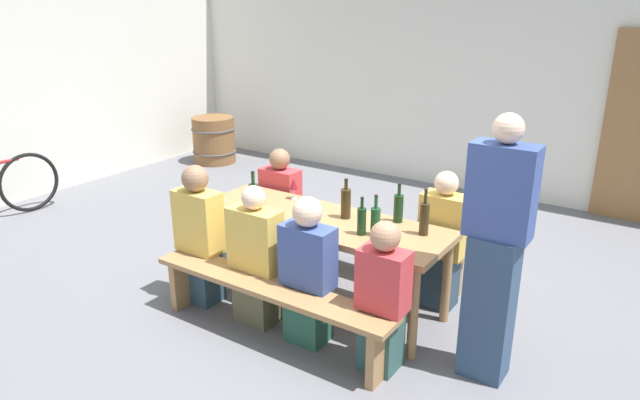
{
  "coord_description": "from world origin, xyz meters",
  "views": [
    {
      "loc": [
        2.35,
        -3.51,
        2.39
      ],
      "look_at": [
        0.0,
        0.0,
        0.9
      ],
      "focal_mm": 32.19,
      "sensor_mm": 36.0,
      "label": 1
    }
  ],
  "objects_px": {
    "bench_near": "(269,296)",
    "wine_bottle_3": "(375,221)",
    "wine_bottle_4": "(398,208)",
    "seated_guest_near_2": "(308,274)",
    "bench_far": "(360,237)",
    "wine_bottle_0": "(424,218)",
    "tasting_table": "(320,228)",
    "seated_guest_near_0": "(200,238)",
    "wine_bottle_5": "(362,221)",
    "wine_glass_0": "(294,185)",
    "standing_host": "(494,257)",
    "seated_guest_far_1": "(442,244)",
    "wine_bottle_2": "(254,196)",
    "wine_bottle_1": "(346,203)",
    "wine_glass_1": "(257,190)",
    "seated_guest_far_0": "(281,208)",
    "seated_guest_near_3": "(383,300)",
    "wine_barrel": "(214,140)"
  },
  "relations": [
    {
      "from": "tasting_table",
      "to": "wine_bottle_4",
      "type": "distance_m",
      "value": 0.64
    },
    {
      "from": "wine_bottle_4",
      "to": "seated_guest_near_2",
      "type": "bearing_deg",
      "value": -111.96
    },
    {
      "from": "tasting_table",
      "to": "wine_bottle_1",
      "type": "distance_m",
      "value": 0.29
    },
    {
      "from": "wine_bottle_5",
      "to": "seated_guest_far_1",
      "type": "xyz_separation_m",
      "value": [
        0.39,
        0.62,
        -0.32
      ]
    },
    {
      "from": "wine_glass_1",
      "to": "seated_guest_far_1",
      "type": "relative_size",
      "value": 0.14
    },
    {
      "from": "wine_bottle_3",
      "to": "wine_bottle_4",
      "type": "xyz_separation_m",
      "value": [
        0.02,
        0.33,
        0.0
      ]
    },
    {
      "from": "wine_glass_1",
      "to": "seated_guest_far_0",
      "type": "height_order",
      "value": "seated_guest_far_0"
    },
    {
      "from": "wine_bottle_3",
      "to": "seated_guest_near_2",
      "type": "bearing_deg",
      "value": -123.41
    },
    {
      "from": "wine_bottle_3",
      "to": "wine_barrel",
      "type": "relative_size",
      "value": 0.45
    },
    {
      "from": "tasting_table",
      "to": "wine_bottle_5",
      "type": "distance_m",
      "value": 0.49
    },
    {
      "from": "wine_bottle_2",
      "to": "seated_guest_far_1",
      "type": "distance_m",
      "value": 1.57
    },
    {
      "from": "wine_bottle_0",
      "to": "wine_bottle_2",
      "type": "height_order",
      "value": "wine_bottle_0"
    },
    {
      "from": "bench_near",
      "to": "seated_guest_near_0",
      "type": "relative_size",
      "value": 1.71
    },
    {
      "from": "wine_bottle_0",
      "to": "wine_glass_1",
      "type": "relative_size",
      "value": 2.14
    },
    {
      "from": "seated_guest_near_0",
      "to": "seated_guest_far_0",
      "type": "xyz_separation_m",
      "value": [
        0.05,
        1.01,
        -0.04
      ]
    },
    {
      "from": "wine_bottle_4",
      "to": "seated_guest_near_2",
      "type": "xyz_separation_m",
      "value": [
        -0.31,
        -0.78,
        -0.34
      ]
    },
    {
      "from": "bench_far",
      "to": "wine_bottle_2",
      "type": "xyz_separation_m",
      "value": [
        -0.56,
        -0.8,
        0.51
      ]
    },
    {
      "from": "wine_bottle_4",
      "to": "seated_guest_near_2",
      "type": "distance_m",
      "value": 0.9
    },
    {
      "from": "bench_near",
      "to": "seated_guest_far_0",
      "type": "bearing_deg",
      "value": 124.06
    },
    {
      "from": "bench_far",
      "to": "wine_bottle_1",
      "type": "height_order",
      "value": "wine_bottle_1"
    },
    {
      "from": "wine_bottle_2",
      "to": "wine_bottle_5",
      "type": "bearing_deg",
      "value": 1.8
    },
    {
      "from": "wine_bottle_3",
      "to": "wine_bottle_2",
      "type": "bearing_deg",
      "value": -175.98
    },
    {
      "from": "tasting_table",
      "to": "wine_glass_0",
      "type": "xyz_separation_m",
      "value": [
        -0.45,
        0.26,
        0.21
      ]
    },
    {
      "from": "tasting_table",
      "to": "bench_near",
      "type": "bearing_deg",
      "value": -90.0
    },
    {
      "from": "wine_glass_0",
      "to": "standing_host",
      "type": "distance_m",
      "value": 1.94
    },
    {
      "from": "tasting_table",
      "to": "wine_barrel",
      "type": "height_order",
      "value": "tasting_table"
    },
    {
      "from": "bench_near",
      "to": "wine_bottle_2",
      "type": "xyz_separation_m",
      "value": [
        -0.56,
        0.52,
        0.51
      ]
    },
    {
      "from": "wine_bottle_1",
      "to": "wine_bottle_4",
      "type": "xyz_separation_m",
      "value": [
        0.38,
        0.15,
        -0.01
      ]
    },
    {
      "from": "wine_glass_0",
      "to": "wine_glass_1",
      "type": "distance_m",
      "value": 0.33
    },
    {
      "from": "bench_far",
      "to": "wine_bottle_2",
      "type": "bearing_deg",
      "value": -124.97
    },
    {
      "from": "tasting_table",
      "to": "seated_guest_near_2",
      "type": "xyz_separation_m",
      "value": [
        0.24,
        -0.51,
        -0.14
      ]
    },
    {
      "from": "wine_bottle_4",
      "to": "seated_guest_near_2",
      "type": "relative_size",
      "value": 0.28
    },
    {
      "from": "bench_far",
      "to": "wine_bottle_1",
      "type": "distance_m",
      "value": 0.77
    },
    {
      "from": "bench_near",
      "to": "standing_host",
      "type": "distance_m",
      "value": 1.6
    },
    {
      "from": "wine_bottle_5",
      "to": "seated_guest_near_2",
      "type": "distance_m",
      "value": 0.55
    },
    {
      "from": "wine_bottle_4",
      "to": "seated_guest_near_0",
      "type": "bearing_deg",
      "value": -150.73
    },
    {
      "from": "bench_far",
      "to": "wine_bottle_0",
      "type": "xyz_separation_m",
      "value": [
        0.82,
        -0.52,
        0.52
      ]
    },
    {
      "from": "seated_guest_near_0",
      "to": "standing_host",
      "type": "bearing_deg",
      "value": -81.86
    },
    {
      "from": "wine_bottle_4",
      "to": "wine_glass_0",
      "type": "height_order",
      "value": "wine_bottle_4"
    },
    {
      "from": "seated_guest_near_3",
      "to": "seated_guest_far_0",
      "type": "relative_size",
      "value": 0.98
    },
    {
      "from": "wine_bottle_1",
      "to": "standing_host",
      "type": "distance_m",
      "value": 1.31
    },
    {
      "from": "wine_bottle_5",
      "to": "seated_guest_near_0",
      "type": "xyz_separation_m",
      "value": [
        -1.27,
        -0.4,
        -0.3
      ]
    },
    {
      "from": "wine_bottle_1",
      "to": "seated_guest_near_3",
      "type": "height_order",
      "value": "wine_bottle_1"
    },
    {
      "from": "tasting_table",
      "to": "seated_guest_near_0",
      "type": "distance_m",
      "value": 0.98
    },
    {
      "from": "bench_near",
      "to": "wine_bottle_3",
      "type": "relative_size",
      "value": 6.44
    },
    {
      "from": "wine_bottle_3",
      "to": "seated_guest_far_1",
      "type": "height_order",
      "value": "seated_guest_far_1"
    },
    {
      "from": "bench_near",
      "to": "bench_far",
      "type": "bearing_deg",
      "value": 90.0
    },
    {
      "from": "tasting_table",
      "to": "bench_near",
      "type": "relative_size",
      "value": 1.05
    },
    {
      "from": "wine_glass_0",
      "to": "seated_guest_far_0",
      "type": "bearing_deg",
      "value": 143.71
    },
    {
      "from": "wine_bottle_0",
      "to": "wine_barrel",
      "type": "xyz_separation_m",
      "value": [
        -4.59,
        2.56,
        -0.53
      ]
    }
  ]
}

